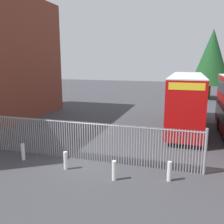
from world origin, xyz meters
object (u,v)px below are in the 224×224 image
object	(u,v)px
bollard_far_right	(169,171)
bollard_near_right	(114,171)
bollard_center_front	(66,161)
double_decker_bus_behind_fence_left	(186,99)
bollard_near_left	(23,152)

from	to	relation	value
bollard_far_right	bollard_near_right	bearing A→B (deg)	-164.74
bollard_near_right	bollard_far_right	size ratio (longest dim) A/B	1.00
bollard_center_front	bollard_near_right	world-z (taller)	same
bollard_center_front	bollard_far_right	bearing A→B (deg)	3.03
double_decker_bus_behind_fence_left	bollard_center_front	distance (m)	11.84
bollard_near_left	bollard_center_front	xyz separation A→B (m)	(2.88, -0.43, 0.00)
bollard_near_left	bollard_near_right	bearing A→B (deg)	-8.39
bollard_near_left	bollard_center_front	distance (m)	2.91
double_decker_bus_behind_fence_left	bollard_near_left	world-z (taller)	double_decker_bus_behind_fence_left
double_decker_bus_behind_fence_left	bollard_center_front	world-z (taller)	double_decker_bus_behind_fence_left
bollard_near_left	bollard_far_right	size ratio (longest dim) A/B	1.00
double_decker_bus_behind_fence_left	bollard_far_right	distance (m)	10.11
bollard_near_right	double_decker_bus_behind_fence_left	bearing A→B (deg)	74.16
bollard_near_right	bollard_far_right	xyz separation A→B (m)	(2.47, 0.67, 0.00)
bollard_near_left	bollard_center_front	bearing A→B (deg)	-8.43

